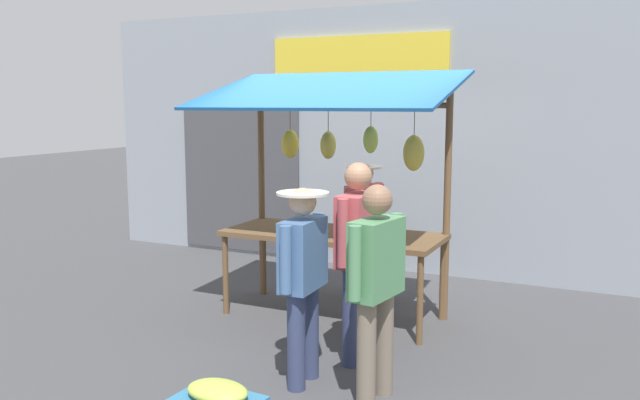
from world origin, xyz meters
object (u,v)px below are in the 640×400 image
shopper_in_striped_shirt (376,278)px  vendor_with_sunhat (364,221)px  shopper_with_shopping_bag (358,247)px  shopper_with_ponytail (303,271)px  market_stall (336,167)px

shopper_in_striped_shirt → vendor_with_sunhat: bearing=32.2°
vendor_with_sunhat → shopper_with_shopping_bag: shopper_with_shopping_bag is taller
vendor_with_sunhat → shopper_in_striped_shirt: (-1.03, 2.38, 0.04)m
vendor_with_sunhat → shopper_with_ponytail: size_ratio=0.98×
shopper_with_ponytail → shopper_with_shopping_bag: 0.65m
shopper_with_ponytail → vendor_with_sunhat: bearing=8.6°
vendor_with_sunhat → market_stall: bearing=11.4°
shopper_with_ponytail → shopper_with_shopping_bag: size_ratio=0.91×
shopper_with_ponytail → shopper_in_striped_shirt: 0.61m
vendor_with_sunhat → shopper_in_striped_shirt: bearing=36.8°
vendor_with_sunhat → shopper_with_shopping_bag: (-0.62, 1.71, 0.11)m
shopper_in_striped_shirt → shopper_with_shopping_bag: shopper_with_shopping_bag is taller
shopper_in_striped_shirt → shopper_with_shopping_bag: 0.78m
vendor_with_sunhat → shopper_in_striped_shirt: 2.59m
shopper_with_ponytail → shopper_with_shopping_bag: shopper_with_shopping_bag is taller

